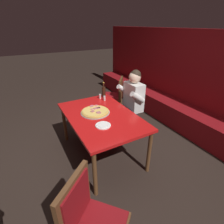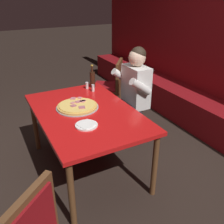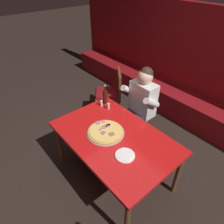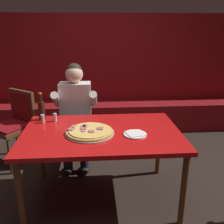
% 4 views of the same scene
% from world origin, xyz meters
% --- Properties ---
extents(ground_plane, '(24.00, 24.00, 0.00)m').
position_xyz_m(ground_plane, '(0.00, 0.00, 0.00)').
color(ground_plane, black).
extents(booth_bench, '(6.46, 0.48, 0.46)m').
position_xyz_m(booth_bench, '(0.00, 1.86, 0.23)').
color(booth_bench, maroon).
rests_on(booth_bench, ground_plane).
extents(main_dining_table, '(1.48, 0.96, 0.74)m').
position_xyz_m(main_dining_table, '(0.00, 0.00, 0.67)').
color(main_dining_table, brown).
rests_on(main_dining_table, ground_plane).
extents(pizza, '(0.45, 0.45, 0.05)m').
position_xyz_m(pizza, '(-0.11, -0.05, 0.76)').
color(pizza, '#9E9EA3').
rests_on(pizza, main_dining_table).
extents(plate_white_paper, '(0.21, 0.21, 0.02)m').
position_xyz_m(plate_white_paper, '(0.30, -0.11, 0.75)').
color(plate_white_paper, white).
rests_on(plate_white_paper, main_dining_table).
extents(beer_bottle, '(0.07, 0.07, 0.29)m').
position_xyz_m(beer_bottle, '(-0.61, 0.35, 0.85)').
color(beer_bottle, black).
rests_on(beer_bottle, main_dining_table).
extents(shaker_red_pepper_flakes, '(0.04, 0.04, 0.09)m').
position_xyz_m(shaker_red_pepper_flakes, '(-0.59, 0.27, 0.78)').
color(shaker_red_pepper_flakes, silver).
rests_on(shaker_red_pepper_flakes, main_dining_table).
extents(shaker_oregano, '(0.04, 0.04, 0.09)m').
position_xyz_m(shaker_oregano, '(-0.47, 0.30, 0.78)').
color(shaker_oregano, silver).
rests_on(shaker_oregano, main_dining_table).
extents(diner_seated_blue_shirt, '(0.53, 0.53, 1.27)m').
position_xyz_m(diner_seated_blue_shirt, '(-0.29, 0.72, 0.71)').
color(diner_seated_blue_shirt, black).
rests_on(diner_seated_blue_shirt, ground_plane).
extents(dining_chair_near_right, '(0.62, 0.62, 0.93)m').
position_xyz_m(dining_chair_near_right, '(-1.06, 0.86, 0.55)').
color(dining_chair_near_right, brown).
rests_on(dining_chair_near_right, ground_plane).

